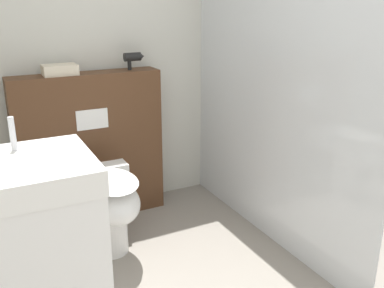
{
  "coord_description": "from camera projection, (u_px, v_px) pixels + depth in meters",
  "views": [
    {
      "loc": [
        -1.07,
        -1.02,
        1.56
      ],
      "look_at": [
        0.09,
        1.25,
        0.71
      ],
      "focal_mm": 40.0,
      "sensor_mm": 36.0,
      "label": 1
    }
  ],
  "objects": [
    {
      "name": "folded_towel",
      "position": [
        60.0,
        70.0,
        2.86
      ],
      "size": [
        0.23,
        0.15,
        0.07
      ],
      "color": "beige",
      "rests_on": "partition_panel"
    },
    {
      "name": "partition_panel",
      "position": [
        91.0,
        148.0,
        3.12
      ],
      "size": [
        1.05,
        0.21,
        1.09
      ],
      "color": "#51331E",
      "rests_on": "ground_plane"
    },
    {
      "name": "sink_vanity",
      "position": [
        34.0,
        273.0,
        1.76
      ],
      "size": [
        0.54,
        0.49,
        1.13
      ],
      "color": "white",
      "rests_on": "ground_plane"
    },
    {
      "name": "toilet",
      "position": [
        110.0,
        204.0,
        2.68
      ],
      "size": [
        0.38,
        0.59,
        0.54
      ],
      "color": "white",
      "rests_on": "ground_plane"
    },
    {
      "name": "shower_glass",
      "position": [
        272.0,
        93.0,
        2.73
      ],
      "size": [
        0.04,
        1.88,
        2.01
      ],
      "color": "silver",
      "rests_on": "ground_plane"
    },
    {
      "name": "wall_back",
      "position": [
        128.0,
        45.0,
        3.2
      ],
      "size": [
        8.0,
        0.06,
        2.5
      ],
      "color": "silver",
      "rests_on": "ground_plane"
    },
    {
      "name": "hair_drier",
      "position": [
        133.0,
        58.0,
        3.07
      ],
      "size": [
        0.15,
        0.06,
        0.12
      ],
      "color": "black",
      "rests_on": "partition_panel"
    }
  ]
}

